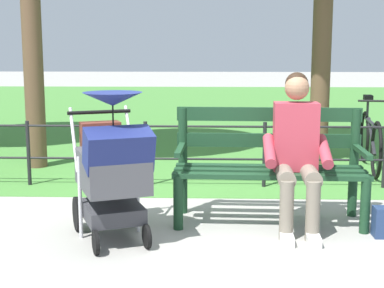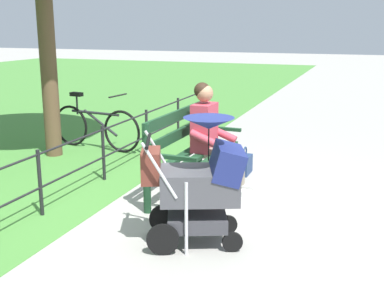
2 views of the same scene
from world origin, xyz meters
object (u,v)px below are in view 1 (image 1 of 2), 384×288
person_on_bench (297,147)px  bicycle (370,140)px  park_bench (269,160)px  stroller (112,165)px

person_on_bench → bicycle: 2.66m
person_on_bench → bicycle: size_ratio=0.77×
park_bench → stroller: size_ratio=1.41×
person_on_bench → stroller: person_on_bench is taller
park_bench → person_on_bench: size_ratio=1.27×
stroller → bicycle: 3.80m
person_on_bench → bicycle: person_on_bench is taller
person_on_bench → park_bench: bearing=-48.3°
park_bench → person_on_bench: 0.34m
stroller → bicycle: (-2.68, -2.68, -0.23)m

